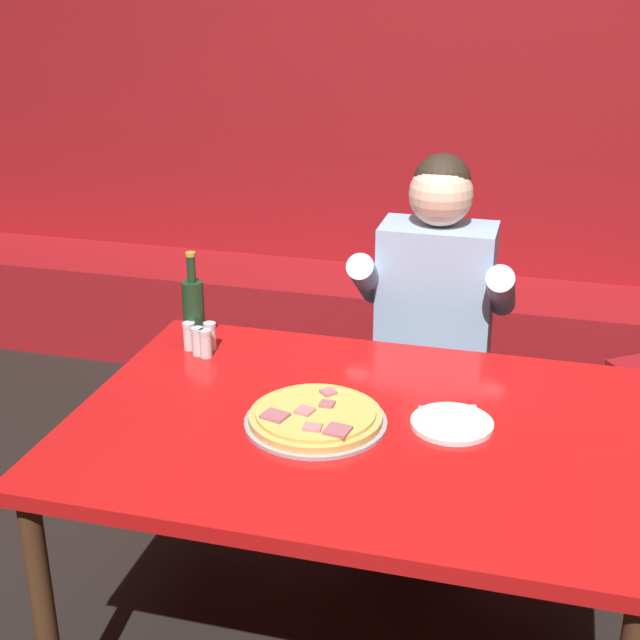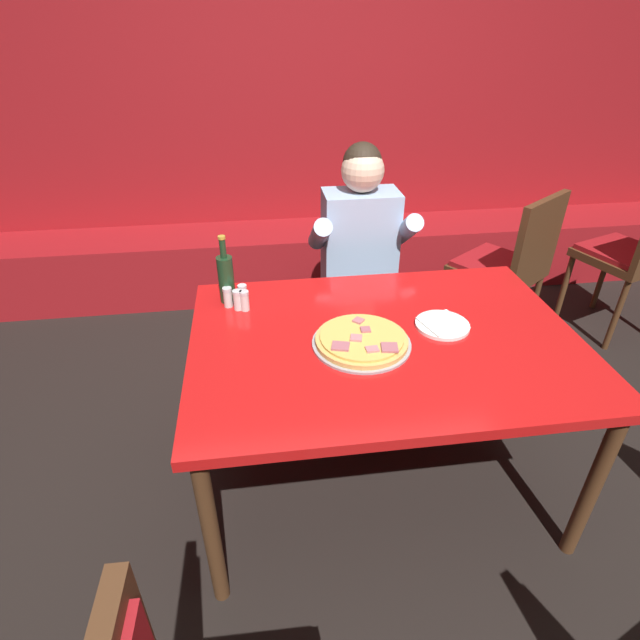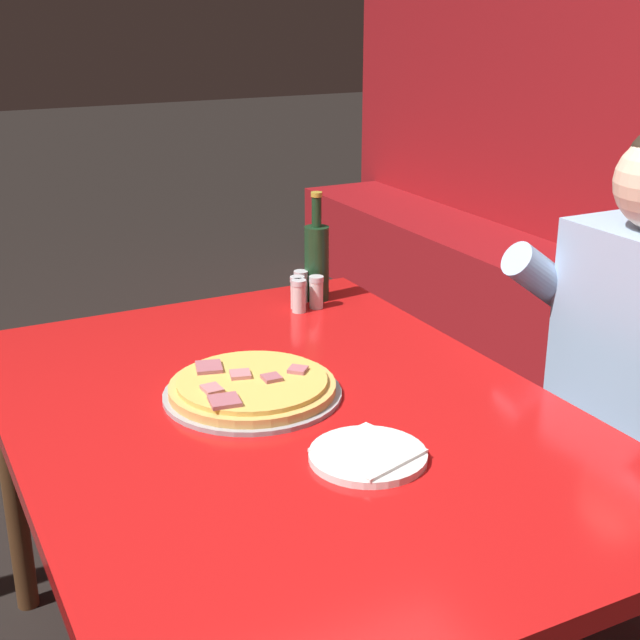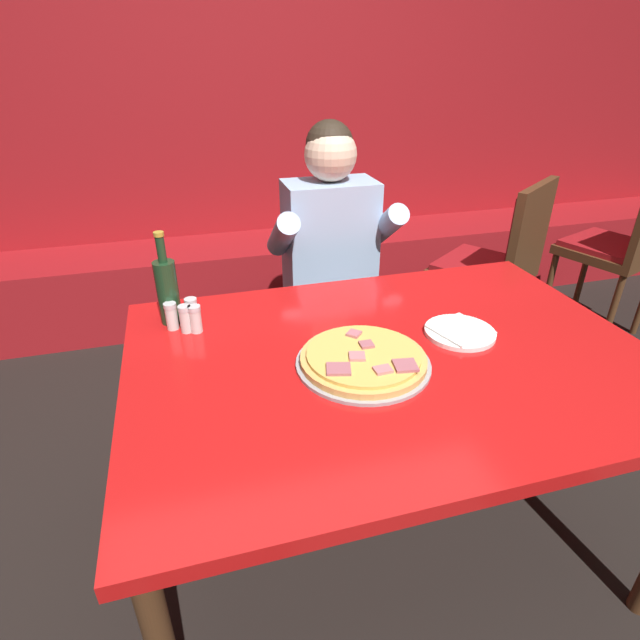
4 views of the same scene
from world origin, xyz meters
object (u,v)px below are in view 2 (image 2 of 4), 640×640
object	(u,v)px
pizza	(362,340)
shaker_black_pepper	(228,298)
shaker_oregano	(245,302)
shaker_red_pepper_flakes	(243,295)
shaker_parmesan	(238,301)
main_dining_table	(384,352)
dining_chair_far_left	(638,250)
dining_chair_side_aisle	(511,261)
beer_bottle	(226,277)
diner_seated_blue_shirt	(362,261)
plate_white_paper	(442,325)

from	to	relation	value
pizza	shaker_black_pepper	xyz separation A→B (m)	(-0.49, 0.35, 0.02)
shaker_oregano	shaker_red_pepper_flakes	bearing A→B (deg)	97.98
shaker_black_pepper	shaker_parmesan	size ratio (longest dim) A/B	1.00
shaker_red_pepper_flakes	shaker_oregano	distance (m)	0.05
main_dining_table	shaker_parmesan	world-z (taller)	shaker_parmesan
main_dining_table	shaker_red_pepper_flakes	xyz separation A→B (m)	(-0.53, 0.33, 0.11)
shaker_red_pepper_flakes	shaker_parmesan	distance (m)	0.05
dining_chair_far_left	dining_chair_side_aisle	bearing A→B (deg)	-177.76
beer_bottle	diner_seated_blue_shirt	distance (m)	0.80
shaker_red_pepper_flakes	dining_chair_side_aisle	bearing A→B (deg)	21.52
main_dining_table	shaker_parmesan	size ratio (longest dim) A/B	16.98
pizza	shaker_parmesan	bearing A→B (deg)	144.61
dining_chair_far_left	dining_chair_side_aisle	distance (m)	0.81
beer_bottle	shaker_red_pepper_flakes	distance (m)	0.10
dining_chair_far_left	dining_chair_side_aisle	world-z (taller)	dining_chair_side_aisle
plate_white_paper	shaker_red_pepper_flakes	world-z (taller)	shaker_red_pepper_flakes
shaker_black_pepper	diner_seated_blue_shirt	bearing A→B (deg)	34.91
pizza	shaker_oregano	world-z (taller)	shaker_oregano
main_dining_table	dining_chair_side_aisle	xyz separation A→B (m)	(0.99, 0.93, -0.11)
shaker_black_pepper	diner_seated_blue_shirt	size ratio (longest dim) A/B	0.07
pizza	dining_chair_side_aisle	size ratio (longest dim) A/B	0.37
main_dining_table	dining_chair_far_left	xyz separation A→B (m)	(1.80, 0.96, -0.10)
main_dining_table	pizza	world-z (taller)	pizza
shaker_black_pepper	dining_chair_far_left	xyz separation A→B (m)	(2.39, 0.64, -0.21)
main_dining_table	diner_seated_blue_shirt	distance (m)	0.78
shaker_oregano	plate_white_paper	bearing A→B (deg)	-17.01
beer_bottle	dining_chair_far_left	distance (m)	2.48
dining_chair_side_aisle	beer_bottle	bearing A→B (deg)	-160.32
shaker_black_pepper	shaker_parmesan	world-z (taller)	same
beer_bottle	dining_chair_far_left	world-z (taller)	beer_bottle
beer_bottle	shaker_black_pepper	bearing A→B (deg)	-87.90
shaker_oregano	shaker_parmesan	xyz separation A→B (m)	(-0.03, 0.01, 0.00)
shaker_parmesan	dining_chair_far_left	xyz separation A→B (m)	(2.35, 0.67, -0.21)
main_dining_table	dining_chair_far_left	bearing A→B (deg)	28.06
beer_bottle	diner_seated_blue_shirt	xyz separation A→B (m)	(0.67, 0.42, -0.16)
pizza	dining_chair_side_aisle	world-z (taller)	dining_chair_side_aisle
shaker_oregano	diner_seated_blue_shirt	world-z (taller)	diner_seated_blue_shirt
beer_bottle	shaker_parmesan	distance (m)	0.11
shaker_parmesan	dining_chair_side_aisle	bearing A→B (deg)	22.69
diner_seated_blue_shirt	shaker_black_pepper	bearing A→B (deg)	-145.09
dining_chair_far_left	shaker_parmesan	bearing A→B (deg)	-163.98
shaker_parmesan	dining_chair_side_aisle	xyz separation A→B (m)	(1.54, 0.64, -0.22)
beer_bottle	shaker_black_pepper	world-z (taller)	beer_bottle
main_dining_table	shaker_parmesan	distance (m)	0.63
shaker_oregano	shaker_parmesan	size ratio (longest dim) A/B	1.00
shaker_oregano	dining_chair_side_aisle	distance (m)	1.66
shaker_red_pepper_flakes	shaker_black_pepper	world-z (taller)	same
dining_chair_far_left	plate_white_paper	bearing A→B (deg)	-149.64
diner_seated_blue_shirt	dining_chair_side_aisle	distance (m)	0.93
pizza	shaker_black_pepper	world-z (taller)	shaker_black_pepper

